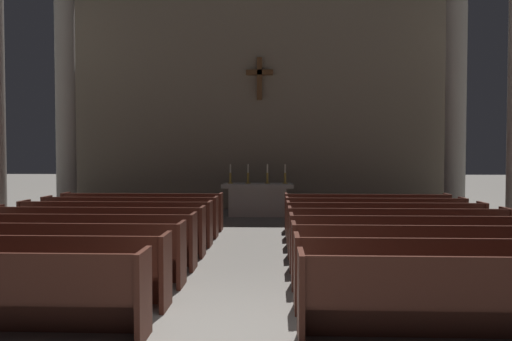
# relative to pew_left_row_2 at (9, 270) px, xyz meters

# --- Properties ---
(ground_plane) EXTENTS (80.00, 80.00, 0.00)m
(ground_plane) POSITION_rel_pew_left_row_2_xyz_m (2.81, -1.01, -0.48)
(ground_plane) COLOR gray
(pew_left_row_2) EXTENTS (4.04, 0.50, 0.95)m
(pew_left_row_2) POSITION_rel_pew_left_row_2_xyz_m (0.00, 0.00, 0.00)
(pew_left_row_2) COLOR #4C2319
(pew_left_row_2) RESTS_ON ground
(pew_left_row_3) EXTENTS (4.04, 0.50, 0.95)m
(pew_left_row_3) POSITION_rel_pew_left_row_2_xyz_m (0.00, 1.05, 0.00)
(pew_left_row_3) COLOR #4C2319
(pew_left_row_3) RESTS_ON ground
(pew_left_row_4) EXTENTS (4.04, 0.50, 0.95)m
(pew_left_row_4) POSITION_rel_pew_left_row_2_xyz_m (0.00, 2.09, 0.00)
(pew_left_row_4) COLOR #4C2319
(pew_left_row_4) RESTS_ON ground
(pew_left_row_5) EXTENTS (4.04, 0.50, 0.95)m
(pew_left_row_5) POSITION_rel_pew_left_row_2_xyz_m (0.00, 3.14, 0.00)
(pew_left_row_5) COLOR #4C2319
(pew_left_row_5) RESTS_ON ground
(pew_left_row_6) EXTENTS (4.04, 0.50, 0.95)m
(pew_left_row_6) POSITION_rel_pew_left_row_2_xyz_m (0.00, 4.19, 0.00)
(pew_left_row_6) COLOR #4C2319
(pew_left_row_6) RESTS_ON ground
(pew_left_row_7) EXTENTS (4.04, 0.50, 0.95)m
(pew_left_row_7) POSITION_rel_pew_left_row_2_xyz_m (0.00, 5.23, 0.00)
(pew_left_row_7) COLOR #4C2319
(pew_left_row_7) RESTS_ON ground
(pew_left_row_8) EXTENTS (4.04, 0.50, 0.95)m
(pew_left_row_8) POSITION_rel_pew_left_row_2_xyz_m (0.00, 6.28, 0.00)
(pew_left_row_8) COLOR #4C2319
(pew_left_row_8) RESTS_ON ground
(pew_right_row_1) EXTENTS (4.04, 0.50, 0.95)m
(pew_right_row_1) POSITION_rel_pew_left_row_2_xyz_m (5.62, -1.05, 0.00)
(pew_right_row_1) COLOR #4C2319
(pew_right_row_1) RESTS_ON ground
(pew_right_row_2) EXTENTS (4.04, 0.50, 0.95)m
(pew_right_row_2) POSITION_rel_pew_left_row_2_xyz_m (5.62, 0.00, 0.00)
(pew_right_row_2) COLOR #4C2319
(pew_right_row_2) RESTS_ON ground
(pew_right_row_3) EXTENTS (4.04, 0.50, 0.95)m
(pew_right_row_3) POSITION_rel_pew_left_row_2_xyz_m (5.62, 1.05, 0.00)
(pew_right_row_3) COLOR #4C2319
(pew_right_row_3) RESTS_ON ground
(pew_right_row_4) EXTENTS (4.04, 0.50, 0.95)m
(pew_right_row_4) POSITION_rel_pew_left_row_2_xyz_m (5.62, 2.09, 0.00)
(pew_right_row_4) COLOR #4C2319
(pew_right_row_4) RESTS_ON ground
(pew_right_row_5) EXTENTS (4.04, 0.50, 0.95)m
(pew_right_row_5) POSITION_rel_pew_left_row_2_xyz_m (5.62, 3.14, 0.00)
(pew_right_row_5) COLOR #4C2319
(pew_right_row_5) RESTS_ON ground
(pew_right_row_6) EXTENTS (4.04, 0.50, 0.95)m
(pew_right_row_6) POSITION_rel_pew_left_row_2_xyz_m (5.62, 4.19, 0.00)
(pew_right_row_6) COLOR #4C2319
(pew_right_row_6) RESTS_ON ground
(pew_right_row_7) EXTENTS (4.04, 0.50, 0.95)m
(pew_right_row_7) POSITION_rel_pew_left_row_2_xyz_m (5.62, 5.23, 0.00)
(pew_right_row_7) COLOR #4C2319
(pew_right_row_7) RESTS_ON ground
(pew_right_row_8) EXTENTS (4.04, 0.50, 0.95)m
(pew_right_row_8) POSITION_rel_pew_left_row_2_xyz_m (5.62, 6.28, 0.00)
(pew_right_row_8) COLOR #4C2319
(pew_right_row_8) RESTS_ON ground
(column_left_third) EXTENTS (0.90, 0.90, 7.35)m
(column_left_third) POSITION_rel_pew_left_row_2_xyz_m (-3.18, 9.14, 3.11)
(column_left_third) COLOR #ADA89E
(column_left_third) RESTS_ON ground
(column_right_third) EXTENTS (0.90, 0.90, 7.35)m
(column_right_third) POSITION_rel_pew_left_row_2_xyz_m (8.80, 9.14, 3.11)
(column_right_third) COLOR #ADA89E
(column_right_third) RESTS_ON ground
(altar) EXTENTS (2.20, 0.90, 1.01)m
(altar) POSITION_rel_pew_left_row_2_xyz_m (2.81, 9.25, 0.06)
(altar) COLOR #BCB7AD
(altar) RESTS_ON ground
(candlestick_outer_left) EXTENTS (0.16, 0.16, 0.60)m
(candlestick_outer_left) POSITION_rel_pew_left_row_2_xyz_m (1.96, 9.25, 0.72)
(candlestick_outer_left) COLOR #B79338
(candlestick_outer_left) RESTS_ON altar
(candlestick_inner_left) EXTENTS (0.16, 0.16, 0.60)m
(candlestick_inner_left) POSITION_rel_pew_left_row_2_xyz_m (2.51, 9.25, 0.72)
(candlestick_inner_left) COLOR #B79338
(candlestick_inner_left) RESTS_ON altar
(candlestick_inner_right) EXTENTS (0.16, 0.16, 0.60)m
(candlestick_inner_right) POSITION_rel_pew_left_row_2_xyz_m (3.11, 9.25, 0.72)
(candlestick_inner_right) COLOR #B79338
(candlestick_inner_right) RESTS_ON altar
(candlestick_outer_right) EXTENTS (0.16, 0.16, 0.60)m
(candlestick_outer_right) POSITION_rel_pew_left_row_2_xyz_m (3.66, 9.25, 0.72)
(candlestick_outer_right) COLOR #B79338
(candlestick_outer_right) RESTS_ON altar
(apse_with_cross) EXTENTS (12.95, 0.42, 8.18)m
(apse_with_cross) POSITION_rel_pew_left_row_2_xyz_m (2.81, 11.17, 3.61)
(apse_with_cross) COLOR gray
(apse_with_cross) RESTS_ON ground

